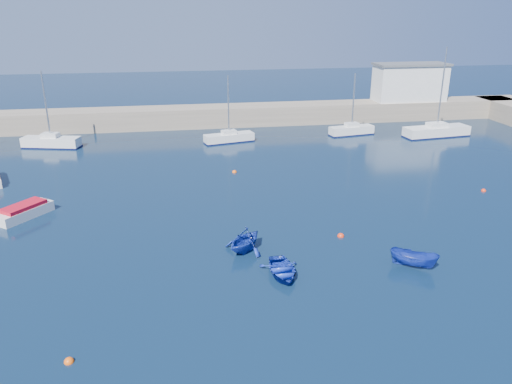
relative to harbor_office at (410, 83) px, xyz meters
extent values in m
plane|color=#0C1F36|center=(-30.00, -46.00, -5.10)|extent=(220.00, 220.00, 0.00)
cube|color=gray|center=(-30.00, 0.00, -3.80)|extent=(96.00, 4.50, 2.60)
cube|color=silver|center=(0.00, 0.00, 0.00)|extent=(10.00, 4.00, 5.00)
cube|color=silver|center=(-47.98, -8.47, -4.50)|extent=(6.82, 3.38, 1.20)
cylinder|color=#B7BABC|center=(-47.98, -8.47, -0.12)|extent=(0.18, 0.18, 7.56)
cube|color=silver|center=(-27.32, -9.53, -4.58)|extent=(6.22, 3.03, 1.04)
cylinder|color=#B7BABC|center=(-27.32, -9.53, -0.61)|extent=(0.15, 0.15, 6.89)
cube|color=silver|center=(-11.46, -8.42, -4.54)|extent=(5.94, 2.54, 1.11)
cylinder|color=#B7BABC|center=(-11.46, -8.42, -0.68)|extent=(0.17, 0.17, 6.61)
cube|color=silver|center=(-1.15, -10.95, -4.48)|extent=(8.65, 3.36, 1.25)
cylinder|color=#B7BABC|center=(-1.15, -10.95, 1.00)|extent=(0.18, 0.18, 9.69)
cube|color=silver|center=(-45.61, -29.85, -4.71)|extent=(3.92, 4.40, 0.78)
cube|color=#B60D1F|center=(-45.61, -29.85, -4.17)|extent=(3.18, 3.49, 0.29)
imported|color=#162E9D|center=(-27.83, -41.90, -4.75)|extent=(2.49, 3.43, 0.70)
imported|color=#162E9D|center=(-29.61, -38.35, -4.26)|extent=(4.17, 4.20, 1.68)
imported|color=#162E9D|center=(-19.51, -42.30, -4.52)|extent=(3.08, 2.65, 1.15)
sphere|color=#FF590D|center=(-39.18, -48.03, -5.10)|extent=(0.47, 0.47, 0.47)
sphere|color=red|center=(-22.52, -37.22, -5.10)|extent=(0.50, 0.50, 0.50)
sphere|color=#FF590D|center=(-28.16, -21.34, -5.10)|extent=(0.46, 0.46, 0.46)
sphere|color=red|center=(-6.98, -30.33, -5.10)|extent=(0.43, 0.43, 0.43)
camera|label=1|loc=(-33.80, -67.96, 10.20)|focal=35.00mm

